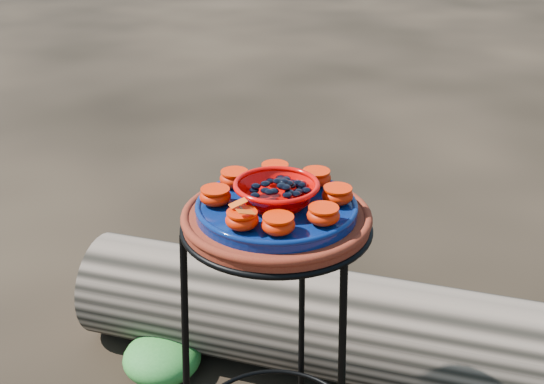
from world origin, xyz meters
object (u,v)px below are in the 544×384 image
(driftwood_log, at_px, (365,330))
(red_bowl, at_px, (276,194))
(plant_stand, at_px, (276,360))
(terracotta_saucer, at_px, (276,220))
(cobalt_plate, at_px, (276,209))

(driftwood_log, bearing_deg, red_bowl, -106.65)
(plant_stand, bearing_deg, terracotta_saucer, 0.00)
(terracotta_saucer, relative_size, cobalt_plate, 1.17)
(cobalt_plate, xyz_separation_m, red_bowl, (0.00, 0.00, 0.03))
(terracotta_saucer, bearing_deg, cobalt_plate, 0.00)
(plant_stand, xyz_separation_m, terracotta_saucer, (0.00, 0.00, 0.37))
(plant_stand, distance_m, driftwood_log, 0.49)
(plant_stand, bearing_deg, driftwood_log, 73.35)
(red_bowl, bearing_deg, cobalt_plate, 0.00)
(cobalt_plate, height_order, driftwood_log, cobalt_plate)
(plant_stand, xyz_separation_m, driftwood_log, (0.13, 0.43, -0.19))
(red_bowl, distance_m, driftwood_log, 0.76)
(plant_stand, xyz_separation_m, red_bowl, (0.00, 0.00, 0.43))
(plant_stand, distance_m, red_bowl, 0.43)
(terracotta_saucer, bearing_deg, plant_stand, 0.00)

